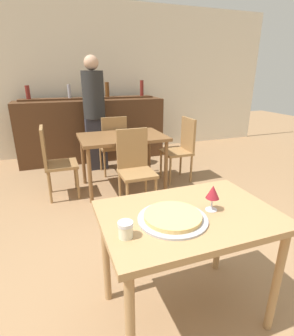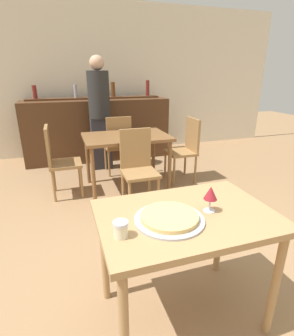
{
  "view_description": "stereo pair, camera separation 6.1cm",
  "coord_description": "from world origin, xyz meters",
  "px_view_note": "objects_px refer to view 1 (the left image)",
  "views": [
    {
      "loc": [
        -0.7,
        -1.19,
        1.54
      ],
      "look_at": [
        -0.06,
        0.55,
        0.87
      ],
      "focal_mm": 28.0,
      "sensor_mm": 36.0,
      "label": 1
    },
    {
      "loc": [
        -0.64,
        -1.21,
        1.54
      ],
      "look_at": [
        -0.06,
        0.55,
        0.87
      ],
      "focal_mm": 28.0,
      "sensor_mm": 36.0,
      "label": 2
    }
  ],
  "objects_px": {
    "chair_far_side_front": "(135,164)",
    "chair_far_side_back": "(114,142)",
    "cheese_shaker": "(126,230)",
    "person_standing": "(94,110)",
    "chair_far_side_left": "(53,159)",
    "pizza_tray": "(173,217)",
    "wine_glass": "(213,193)",
    "chair_far_side_right": "(182,146)"
  },
  "relations": [
    {
      "from": "chair_far_side_left",
      "to": "wine_glass",
      "type": "distance_m",
      "value": 2.38
    },
    {
      "from": "chair_far_side_right",
      "to": "person_standing",
      "type": "distance_m",
      "value": 1.51
    },
    {
      "from": "cheese_shaker",
      "to": "chair_far_side_front",
      "type": "bearing_deg",
      "value": 71.14
    },
    {
      "from": "chair_far_side_right",
      "to": "cheese_shaker",
      "type": "relative_size",
      "value": 10.97
    },
    {
      "from": "chair_far_side_left",
      "to": "pizza_tray",
      "type": "bearing_deg",
      "value": -164.7
    },
    {
      "from": "chair_far_side_back",
      "to": "wine_glass",
      "type": "bearing_deg",
      "value": 89.32
    },
    {
      "from": "chair_far_side_back",
      "to": "cheese_shaker",
      "type": "height_order",
      "value": "chair_far_side_back"
    },
    {
      "from": "wine_glass",
      "to": "chair_far_side_back",
      "type": "bearing_deg",
      "value": 89.32
    },
    {
      "from": "chair_far_side_front",
      "to": "chair_far_side_back",
      "type": "bearing_deg",
      "value": 90.0
    },
    {
      "from": "chair_far_side_front",
      "to": "cheese_shaker",
      "type": "height_order",
      "value": "chair_far_side_front"
    },
    {
      "from": "chair_far_side_left",
      "to": "pizza_tray",
      "type": "distance_m",
      "value": 2.3
    },
    {
      "from": "chair_far_side_back",
      "to": "pizza_tray",
      "type": "bearing_deg",
      "value": 83.81
    },
    {
      "from": "chair_far_side_front",
      "to": "chair_far_side_left",
      "type": "relative_size",
      "value": 1.0
    },
    {
      "from": "wine_glass",
      "to": "pizza_tray",
      "type": "bearing_deg",
      "value": -174.83
    },
    {
      "from": "chair_far_side_back",
      "to": "wine_glass",
      "type": "relative_size",
      "value": 5.87
    },
    {
      "from": "chair_far_side_left",
      "to": "chair_far_side_right",
      "type": "relative_size",
      "value": 1.0
    },
    {
      "from": "pizza_tray",
      "to": "chair_far_side_right",
      "type": "bearing_deg",
      "value": 61.43
    },
    {
      "from": "chair_far_side_back",
      "to": "pizza_tray",
      "type": "relative_size",
      "value": 2.37
    },
    {
      "from": "chair_far_side_right",
      "to": "pizza_tray",
      "type": "relative_size",
      "value": 2.37
    },
    {
      "from": "pizza_tray",
      "to": "chair_far_side_left",
      "type": "bearing_deg",
      "value": 105.3
    },
    {
      "from": "chair_far_side_right",
      "to": "pizza_tray",
      "type": "xyz_separation_m",
      "value": [
        -1.2,
        -2.21,
        0.26
      ]
    },
    {
      "from": "chair_far_side_left",
      "to": "cheese_shaker",
      "type": "distance_m",
      "value": 2.31
    },
    {
      "from": "chair_far_side_left",
      "to": "chair_far_side_right",
      "type": "xyz_separation_m",
      "value": [
        1.81,
        0.0,
        0.0
      ]
    },
    {
      "from": "wine_glass",
      "to": "person_standing",
      "type": "bearing_deg",
      "value": 93.24
    },
    {
      "from": "chair_far_side_front",
      "to": "wine_glass",
      "type": "xyz_separation_m",
      "value": [
        -0.03,
        -1.63,
        0.36
      ]
    },
    {
      "from": "person_standing",
      "to": "chair_far_side_left",
      "type": "bearing_deg",
      "value": -127.22
    },
    {
      "from": "chair_far_side_back",
      "to": "cheese_shaker",
      "type": "xyz_separation_m",
      "value": [
        -0.59,
        -2.82,
        0.29
      ]
    },
    {
      "from": "chair_far_side_right",
      "to": "pizza_tray",
      "type": "distance_m",
      "value": 2.53
    },
    {
      "from": "chair_far_side_left",
      "to": "chair_far_side_back",
      "type": "bearing_deg",
      "value": -58.66
    },
    {
      "from": "pizza_tray",
      "to": "wine_glass",
      "type": "relative_size",
      "value": 2.47
    },
    {
      "from": "chair_far_side_front",
      "to": "person_standing",
      "type": "relative_size",
      "value": 0.52
    },
    {
      "from": "chair_far_side_front",
      "to": "chair_far_side_right",
      "type": "xyz_separation_m",
      "value": [
        0.9,
        0.55,
        0.0
      ]
    },
    {
      "from": "pizza_tray",
      "to": "wine_glass",
      "type": "xyz_separation_m",
      "value": [
        0.27,
        0.02,
        0.1
      ]
    },
    {
      "from": "chair_far_side_front",
      "to": "chair_far_side_left",
      "type": "bearing_deg",
      "value": 148.66
    },
    {
      "from": "pizza_tray",
      "to": "wine_glass",
      "type": "bearing_deg",
      "value": 5.17
    },
    {
      "from": "chair_far_side_right",
      "to": "chair_far_side_back",
      "type": "bearing_deg",
      "value": -121.34
    },
    {
      "from": "pizza_tray",
      "to": "cheese_shaker",
      "type": "xyz_separation_m",
      "value": [
        -0.29,
        -0.07,
        0.03
      ]
    },
    {
      "from": "chair_far_side_left",
      "to": "wine_glass",
      "type": "bearing_deg",
      "value": -158.26
    },
    {
      "from": "pizza_tray",
      "to": "wine_glass",
      "type": "distance_m",
      "value": 0.28
    },
    {
      "from": "chair_far_side_left",
      "to": "person_standing",
      "type": "bearing_deg",
      "value": -37.22
    },
    {
      "from": "pizza_tray",
      "to": "person_standing",
      "type": "xyz_separation_m",
      "value": [
        0.09,
        3.12,
        0.2
      ]
    },
    {
      "from": "chair_far_side_back",
      "to": "wine_glass",
      "type": "xyz_separation_m",
      "value": [
        -0.03,
        -2.73,
        0.36
      ]
    }
  ]
}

